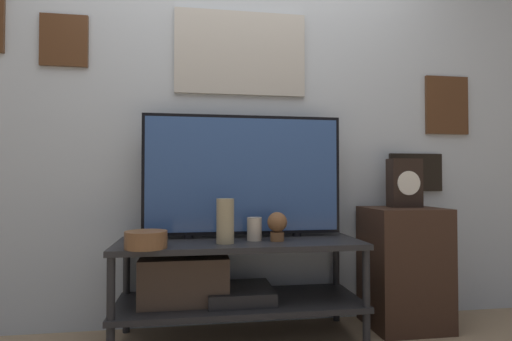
# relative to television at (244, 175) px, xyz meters

# --- Properties ---
(wall_back) EXTENTS (6.40, 0.08, 2.70)m
(wall_back) POSITION_rel_television_xyz_m (-0.03, 0.19, 0.44)
(wall_back) COLOR #B2BCC6
(wall_back) RESTS_ON ground_plane
(media_console) EXTENTS (1.35, 0.51, 0.55)m
(media_console) POSITION_rel_television_xyz_m (-0.15, -0.11, -0.57)
(media_console) COLOR #232326
(media_console) RESTS_ON ground_plane
(television) EXTENTS (1.17, 0.05, 0.72)m
(television) POSITION_rel_television_xyz_m (0.00, 0.00, 0.00)
(television) COLOR black
(television) RESTS_ON media_console
(vase_wide_bowl) EXTENTS (0.21, 0.21, 0.08)m
(vase_wide_bowl) POSITION_rel_television_xyz_m (-0.52, -0.30, -0.33)
(vase_wide_bowl) COLOR brown
(vase_wide_bowl) RESTS_ON media_console
(vase_tall_ceramic) EXTENTS (0.09, 0.09, 0.24)m
(vase_tall_ceramic) POSITION_rel_television_xyz_m (-0.12, -0.20, -0.25)
(vase_tall_ceramic) COLOR tan
(vase_tall_ceramic) RESTS_ON media_console
(candle_jar) EXTENTS (0.08, 0.08, 0.13)m
(candle_jar) POSITION_rel_television_xyz_m (0.04, -0.13, -0.30)
(candle_jar) COLOR #C1B29E
(candle_jar) RESTS_ON media_console
(decorative_bust) EXTENTS (0.11, 0.11, 0.16)m
(decorative_bust) POSITION_rel_television_xyz_m (0.17, -0.16, -0.28)
(decorative_bust) COLOR brown
(decorative_bust) RESTS_ON media_console
(side_table) EXTENTS (0.45, 0.39, 0.72)m
(side_table) POSITION_rel_television_xyz_m (0.98, -0.05, -0.56)
(side_table) COLOR #382319
(side_table) RESTS_ON ground_plane
(mantel_clock) EXTENTS (0.20, 0.11, 0.30)m
(mantel_clock) POSITION_rel_television_xyz_m (1.01, -0.01, -0.05)
(mantel_clock) COLOR black
(mantel_clock) RESTS_ON side_table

